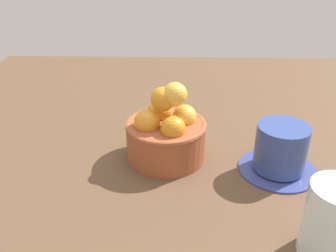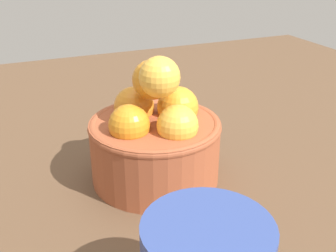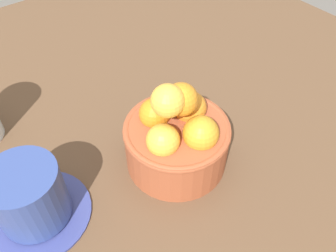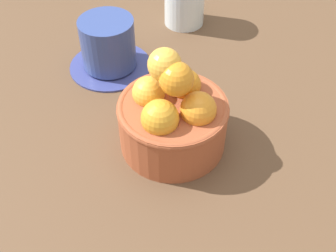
% 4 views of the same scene
% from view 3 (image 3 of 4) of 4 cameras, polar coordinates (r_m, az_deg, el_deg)
% --- Properties ---
extents(ground_plane, '(1.17, 1.05, 0.04)m').
position_cam_3_polar(ground_plane, '(0.50, 1.31, -7.00)').
color(ground_plane, brown).
extents(terracotta_bowl, '(0.14, 0.14, 0.14)m').
position_cam_3_polar(terracotta_bowl, '(0.44, 1.48, -1.79)').
color(terracotta_bowl, '#9E4C2D').
rests_on(terracotta_bowl, ground_plane).
extents(coffee_cup, '(0.13, 0.13, 0.08)m').
position_cam_3_polar(coffee_cup, '(0.43, -21.88, -11.02)').
color(coffee_cup, '#384187').
rests_on(coffee_cup, ground_plane).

